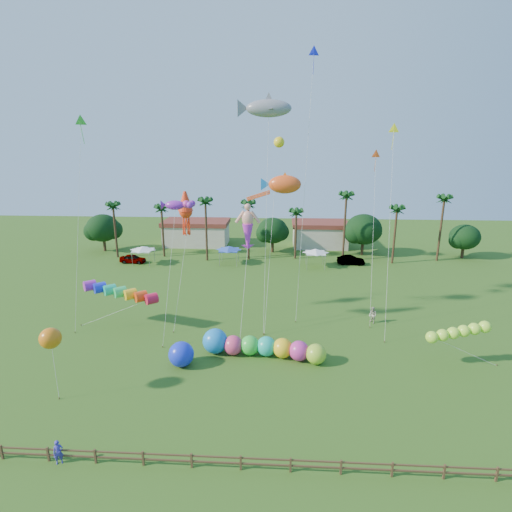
# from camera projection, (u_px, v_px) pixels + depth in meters

# --- Properties ---
(ground) EXTENTS (160.00, 160.00, 0.00)m
(ground) POSITION_uv_depth(u_px,v_px,m) (248.00, 407.00, 29.96)
(ground) COLOR #285116
(ground) RESTS_ON ground
(tree_line) EXTENTS (69.46, 8.91, 11.00)m
(tree_line) POSITION_uv_depth(u_px,v_px,m) (287.00, 230.00, 70.91)
(tree_line) COLOR #3A2819
(tree_line) RESTS_ON ground
(buildings_row) EXTENTS (35.00, 7.00, 4.00)m
(buildings_row) POSITION_uv_depth(u_px,v_px,m) (252.00, 235.00, 77.66)
(buildings_row) COLOR beige
(buildings_row) RESTS_ON ground
(tent_row) EXTENTS (31.00, 4.00, 0.60)m
(tent_row) POSITION_uv_depth(u_px,v_px,m) (228.00, 249.00, 64.48)
(tent_row) COLOR white
(tent_row) RESTS_ON ground
(fence) EXTENTS (36.12, 0.12, 1.00)m
(fence) POSITION_uv_depth(u_px,v_px,m) (241.00, 461.00, 24.03)
(fence) COLOR brown
(fence) RESTS_ON ground
(car_a) EXTENTS (4.35, 1.99, 1.45)m
(car_a) POSITION_uv_depth(u_px,v_px,m) (133.00, 259.00, 66.25)
(car_a) COLOR #4C4C54
(car_a) RESTS_ON ground
(car_b) EXTENTS (4.50, 1.79, 1.46)m
(car_b) POSITION_uv_depth(u_px,v_px,m) (351.00, 260.00, 65.39)
(car_b) COLOR #4C4C54
(car_b) RESTS_ON ground
(spectator_a) EXTENTS (0.69, 0.60, 1.59)m
(spectator_a) POSITION_uv_depth(u_px,v_px,m) (58.00, 452.00, 24.48)
(spectator_a) COLOR #3830A9
(spectator_a) RESTS_ON ground
(spectator_b) EXTENTS (1.04, 1.13, 1.87)m
(spectator_b) POSITION_uv_depth(u_px,v_px,m) (373.00, 315.00, 43.81)
(spectator_b) COLOR #AAA68E
(spectator_b) RESTS_ON ground
(caterpillar_inflatable) EXTENTS (11.58, 3.69, 2.36)m
(caterpillar_inflatable) POSITION_uv_depth(u_px,v_px,m) (259.00, 346.00, 36.94)
(caterpillar_inflatable) COLOR #DE3A6B
(caterpillar_inflatable) RESTS_ON ground
(blue_ball) EXTENTS (2.25, 2.25, 2.25)m
(blue_ball) POSITION_uv_depth(u_px,v_px,m) (181.00, 354.00, 35.28)
(blue_ball) COLOR #192EE7
(blue_ball) RESTS_ON ground
(rainbow_tube) EXTENTS (10.13, 5.00, 4.18)m
(rainbow_tube) POSITION_uv_depth(u_px,v_px,m) (132.00, 298.00, 41.45)
(rainbow_tube) COLOR red
(rainbow_tube) RESTS_ON ground
(green_worm) EXTENTS (9.07, 1.86, 3.47)m
(green_worm) POSITION_uv_depth(u_px,v_px,m) (432.00, 337.00, 34.73)
(green_worm) COLOR #B3FA37
(green_worm) RESTS_ON ground
(orange_ball_kite) EXTENTS (2.03, 2.03, 5.85)m
(orange_ball_kite) POSITION_uv_depth(u_px,v_px,m) (50.00, 338.00, 29.79)
(orange_ball_kite) COLOR orange
(orange_ball_kite) RESTS_ON ground
(merman_kite) EXTENTS (2.09, 5.50, 12.96)m
(merman_kite) POSITION_uv_depth(u_px,v_px,m) (248.00, 230.00, 40.32)
(merman_kite) COLOR #EE9A87
(merman_kite) RESTS_ON ground
(fish_kite) EXTENTS (5.16, 5.85, 16.06)m
(fish_kite) POSITION_uv_depth(u_px,v_px,m) (285.00, 184.00, 41.90)
(fish_kite) COLOR #F9521B
(fish_kite) RESTS_ON ground
(shark_kite) EXTENTS (6.65, 7.99, 23.73)m
(shark_kite) POSITION_uv_depth(u_px,v_px,m) (269.00, 108.00, 41.04)
(shark_kite) COLOR gray
(shark_kite) RESTS_ON ground
(squid_kite) EXTENTS (1.76, 5.28, 14.36)m
(squid_kite) POSITION_uv_depth(u_px,v_px,m) (186.00, 212.00, 42.70)
(squid_kite) COLOR #FE3514
(squid_kite) RESTS_ON ground
(lobster_kite) EXTENTS (3.66, 5.02, 14.00)m
(lobster_kite) POSITION_uv_depth(u_px,v_px,m) (175.00, 205.00, 38.67)
(lobster_kite) COLOR purple
(lobster_kite) RESTS_ON ground
(delta_kite_red) EXTENTS (1.09, 4.02, 18.54)m
(delta_kite_red) POSITION_uv_depth(u_px,v_px,m) (376.00, 159.00, 41.71)
(delta_kite_red) COLOR #DB4F18
(delta_kite_red) RESTS_ON ground
(delta_kite_yellow) EXTENTS (1.17, 4.74, 21.03)m
(delta_kite_yellow) POSITION_uv_depth(u_px,v_px,m) (394.00, 134.00, 38.61)
(delta_kite_yellow) COLOR yellow
(delta_kite_yellow) RESTS_ON ground
(delta_kite_green) EXTENTS (2.20, 3.81, 21.86)m
(delta_kite_green) POSITION_uv_depth(u_px,v_px,m) (81.00, 125.00, 39.07)
(delta_kite_green) COLOR green
(delta_kite_green) RESTS_ON ground
(delta_kite_blue) EXTENTS (1.95, 4.37, 28.73)m
(delta_kite_blue) POSITION_uv_depth(u_px,v_px,m) (314.00, 58.00, 40.62)
(delta_kite_blue) COLOR #1A25EF
(delta_kite_blue) RESTS_ON ground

